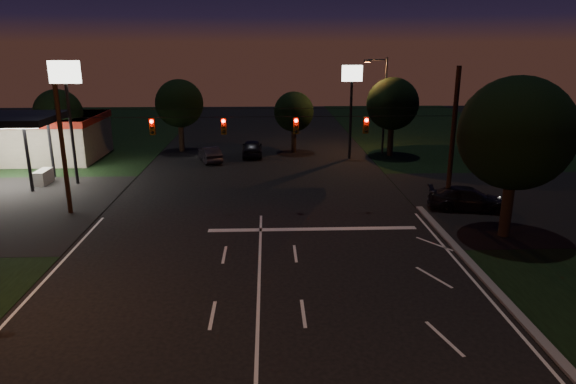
{
  "coord_description": "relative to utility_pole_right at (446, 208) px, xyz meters",
  "views": [
    {
      "loc": [
        0.46,
        -16.16,
        10.36
      ],
      "look_at": [
        1.47,
        8.95,
        3.0
      ],
      "focal_mm": 32.0,
      "sensor_mm": 36.0,
      "label": 1
    }
  ],
  "objects": [
    {
      "name": "cross_street_right",
      "position": [
        8.0,
        1.0,
        0.0
      ],
      "size": [
        20.0,
        16.0,
        0.02
      ],
      "primitive_type": "cube",
      "color": "black",
      "rests_on": "ground"
    },
    {
      "name": "tree_right_near",
      "position": [
        1.53,
        -4.83,
        5.68
      ],
      "size": [
        6.0,
        6.0,
        8.76
      ],
      "color": "black",
      "rests_on": "ground"
    },
    {
      "name": "car_oncoming_a",
      "position": [
        -13.0,
        16.47,
        0.78
      ],
      "size": [
        1.94,
        4.61,
        1.56
      ],
      "primitive_type": "imported",
      "rotation": [
        0.0,
        0.0,
        3.16
      ],
      "color": "black",
      "rests_on": "ground"
    },
    {
      "name": "gas_station",
      "position": [
        -33.86,
        15.39,
        2.38
      ],
      "size": [
        14.2,
        16.1,
        5.25
      ],
      "color": "gray",
      "rests_on": "ground"
    },
    {
      "name": "tree_far_e",
      "position": [
        8.02,
        14.11,
        4.11
      ],
      "size": [
        4.0,
        4.0,
        6.18
      ],
      "color": "black",
      "rests_on": "ground"
    },
    {
      "name": "pole_sign_left_near",
      "position": [
        -26.0,
        7.0,
        6.98
      ],
      "size": [
        2.2,
        0.3,
        9.1
      ],
      "color": "black",
      "rests_on": "ground"
    },
    {
      "name": "pole_sign_right",
      "position": [
        -4.0,
        15.0,
        6.24
      ],
      "size": [
        1.8,
        0.3,
        8.4
      ],
      "color": "black",
      "rests_on": "ground"
    },
    {
      "name": "utility_pole_right",
      "position": [
        0.0,
        0.0,
        0.0
      ],
      "size": [
        0.3,
        0.3,
        9.0
      ],
      "primitive_type": "cylinder",
      "color": "black",
      "rests_on": "ground"
    },
    {
      "name": "tree_far_b",
      "position": [
        -19.98,
        19.13,
        4.61
      ],
      "size": [
        4.6,
        4.6,
        6.98
      ],
      "color": "black",
      "rests_on": "ground"
    },
    {
      "name": "car_cross",
      "position": [
        1.25,
        -0.35,
        0.73
      ],
      "size": [
        5.37,
        3.03,
        1.47
      ],
      "primitive_type": "imported",
      "rotation": [
        0.0,
        0.0,
        1.37
      ],
      "color": "black",
      "rests_on": "ground"
    },
    {
      "name": "ground",
      "position": [
        -12.0,
        -15.0,
        0.0
      ],
      "size": [
        140.0,
        140.0,
        0.0
      ],
      "primitive_type": "plane",
      "color": "black",
      "rests_on": "ground"
    },
    {
      "name": "stop_bar",
      "position": [
        -9.0,
        -3.5,
        0.01
      ],
      "size": [
        12.0,
        0.5,
        0.01
      ],
      "primitive_type": "cube",
      "color": "silver",
      "rests_on": "ground"
    },
    {
      "name": "signal_span",
      "position": [
        -12.0,
        -0.04,
        5.5
      ],
      "size": [
        24.0,
        0.4,
        1.56
      ],
      "color": "black",
      "rests_on": "ground"
    },
    {
      "name": "utility_pole_left",
      "position": [
        -24.0,
        0.0,
        0.0
      ],
      "size": [
        0.28,
        0.28,
        8.0
      ],
      "primitive_type": "cylinder",
      "color": "black",
      "rests_on": "ground"
    },
    {
      "name": "tree_far_a",
      "position": [
        -29.98,
        15.12,
        4.26
      ],
      "size": [
        4.2,
        4.2,
        6.42
      ],
      "color": "black",
      "rests_on": "ground"
    },
    {
      "name": "tree_far_d",
      "position": [
        0.02,
        16.13,
        4.83
      ],
      "size": [
        4.8,
        4.8,
        7.3
      ],
      "color": "black",
      "rests_on": "ground"
    },
    {
      "name": "tree_far_c",
      "position": [
        -8.98,
        18.1,
        3.9
      ],
      "size": [
        3.8,
        3.8,
        5.86
      ],
      "color": "black",
      "rests_on": "ground"
    },
    {
      "name": "street_light_right_far",
      "position": [
        -0.76,
        17.0,
        5.24
      ],
      "size": [
        2.2,
        0.35,
        9.0
      ],
      "color": "black",
      "rests_on": "ground"
    },
    {
      "name": "car_oncoming_b",
      "position": [
        -16.75,
        14.27,
        0.68
      ],
      "size": [
        2.67,
        4.39,
        1.37
      ],
      "primitive_type": "imported",
      "rotation": [
        0.0,
        0.0,
        3.46
      ],
      "color": "black",
      "rests_on": "ground"
    }
  ]
}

